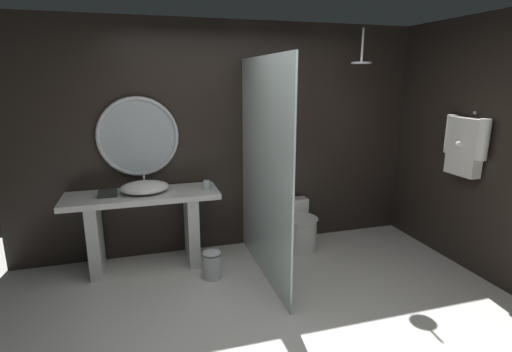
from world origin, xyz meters
name	(u,v)px	position (x,y,z in m)	size (l,w,h in m)	color
ground_plane	(281,338)	(0.00, 0.00, 0.00)	(5.76, 5.76, 0.00)	silver
back_wall_panel	(227,139)	(0.00, 1.90, 1.30)	(4.80, 0.10, 2.60)	black
side_wall_right	(469,145)	(2.35, 0.76, 1.30)	(0.10, 2.47, 2.60)	black
vanity_counter	(144,219)	(-0.98, 1.56, 0.54)	(1.57, 0.54, 0.82)	silver
vessel_sink	(145,187)	(-0.95, 1.56, 0.89)	(0.50, 0.41, 0.17)	white
tumbler_cup	(207,185)	(-0.31, 1.51, 0.88)	(0.07, 0.07, 0.10)	silver
tissue_box	(108,193)	(-1.31, 1.54, 0.86)	(0.18, 0.14, 0.07)	#282D28
round_wall_mirror	(138,137)	(-0.98, 1.81, 1.38)	(0.85, 0.04, 0.85)	silver
shower_glass_panel	(264,171)	(0.19, 1.06, 1.09)	(0.02, 1.58, 2.19)	silver
rain_shower_head	(362,60)	(1.39, 1.39, 2.17)	(0.22, 0.22, 0.37)	silver
hanging_bathrobe	(465,144)	(2.21, 0.66, 1.33)	(0.20, 0.52, 0.66)	silver
toilet	(298,228)	(0.78, 1.55, 0.25)	(0.40, 0.57, 0.55)	white
waste_bin	(212,264)	(-0.35, 1.11, 0.15)	(0.19, 0.19, 0.30)	silver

